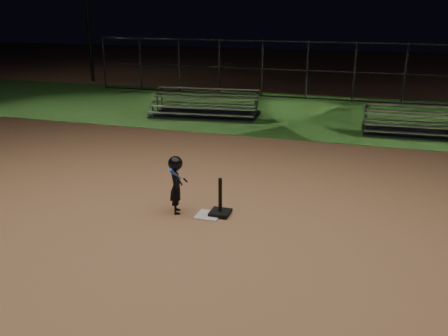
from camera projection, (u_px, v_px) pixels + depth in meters
The scene contains 8 objects.
ground at pixel (208, 216), 9.05m from camera, with size 80.00×80.00×0.00m, color #A16D49.
grass_strip at pixel (294, 112), 18.09m from camera, with size 60.00×8.00×0.01m, color #24521A.
home_plate at pixel (208, 215), 9.05m from camera, with size 0.45×0.45×0.02m, color beige.
batting_tee at pixel (220, 208), 9.04m from camera, with size 0.38×0.38×0.73m.
child_batter at pixel (176, 183), 9.01m from camera, with size 0.42×0.63×1.15m.
bleacher_left at pixel (205, 110), 17.52m from camera, with size 4.07×2.30×0.95m.
bleacher_right at pixel (419, 129), 14.90m from camera, with size 3.50×1.84×0.84m.
backstop_fence at pixel (307, 70), 20.40m from camera, with size 20.08×0.08×2.50m.
Camera 1 is at (2.77, -7.81, 3.78)m, focal length 37.72 mm.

